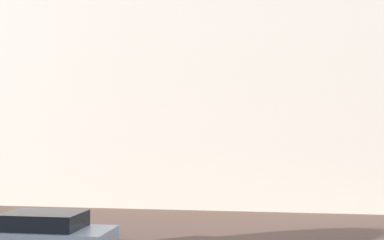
{
  "coord_description": "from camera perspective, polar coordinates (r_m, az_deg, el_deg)",
  "views": [
    {
      "loc": [
        1.51,
        -2.29,
        3.54
      ],
      "look_at": [
        -0.27,
        9.5,
        4.2
      ],
      "focal_mm": 39.64,
      "sensor_mm": 36.0,
      "label": 1
    }
  ],
  "objects": [
    {
      "name": "landmark_building",
      "position": [
        30.11,
        0.52,
        8.85
      ],
      "size": [
        23.04,
        14.04,
        35.31
      ],
      "color": "beige",
      "rests_on": "ground_plane"
    },
    {
      "name": "car_white",
      "position": [
        14.04,
        -19.35,
        -14.67
      ],
      "size": [
        4.18,
        1.94,
        1.46
      ],
      "color": "silver",
      "rests_on": "ground_plane"
    }
  ]
}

